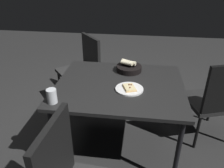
{
  "coord_description": "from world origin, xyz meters",
  "views": [
    {
      "loc": [
        -0.17,
        1.74,
        1.65
      ],
      "look_at": [
        0.06,
        0.07,
        0.74
      ],
      "focal_mm": 35.76,
      "sensor_mm": 36.0,
      "label": 1
    }
  ],
  "objects_px": {
    "bread_basket": "(129,68)",
    "chair_spare": "(83,66)",
    "chair_far": "(216,98)",
    "dining_table": "(120,90)",
    "pizza_plate": "(129,89)",
    "beer_glass": "(52,97)"
  },
  "relations": [
    {
      "from": "pizza_plate",
      "to": "beer_glass",
      "type": "height_order",
      "value": "beer_glass"
    },
    {
      "from": "dining_table",
      "to": "beer_glass",
      "type": "distance_m",
      "value": 0.62
    },
    {
      "from": "bread_basket",
      "to": "chair_spare",
      "type": "bearing_deg",
      "value": -38.44
    },
    {
      "from": "beer_glass",
      "to": "chair_spare",
      "type": "xyz_separation_m",
      "value": [
        0.06,
        -1.13,
        -0.24
      ]
    },
    {
      "from": "dining_table",
      "to": "pizza_plate",
      "type": "relative_size",
      "value": 4.75
    },
    {
      "from": "pizza_plate",
      "to": "chair_spare",
      "type": "distance_m",
      "value": 1.08
    },
    {
      "from": "chair_far",
      "to": "bread_basket",
      "type": "bearing_deg",
      "value": -5.76
    },
    {
      "from": "bread_basket",
      "to": "chair_far",
      "type": "distance_m",
      "value": 0.89
    },
    {
      "from": "chair_spare",
      "to": "chair_far",
      "type": "bearing_deg",
      "value": 158.89
    },
    {
      "from": "beer_glass",
      "to": "bread_basket",
      "type": "bearing_deg",
      "value": -129.67
    },
    {
      "from": "chair_far",
      "to": "chair_spare",
      "type": "distance_m",
      "value": 1.56
    },
    {
      "from": "bread_basket",
      "to": "beer_glass",
      "type": "xyz_separation_m",
      "value": [
        0.54,
        0.65,
        0.01
      ]
    },
    {
      "from": "beer_glass",
      "to": "chair_spare",
      "type": "distance_m",
      "value": 1.16
    },
    {
      "from": "bread_basket",
      "to": "chair_spare",
      "type": "xyz_separation_m",
      "value": [
        0.6,
        -0.48,
        -0.23
      ]
    },
    {
      "from": "pizza_plate",
      "to": "beer_glass",
      "type": "distance_m",
      "value": 0.64
    },
    {
      "from": "dining_table",
      "to": "beer_glass",
      "type": "bearing_deg",
      "value": 36.99
    },
    {
      "from": "chair_spare",
      "to": "dining_table",
      "type": "bearing_deg",
      "value": 125.24
    },
    {
      "from": "dining_table",
      "to": "chair_far",
      "type": "bearing_deg",
      "value": -167.49
    },
    {
      "from": "dining_table",
      "to": "pizza_plate",
      "type": "bearing_deg",
      "value": 135.92
    },
    {
      "from": "pizza_plate",
      "to": "chair_spare",
      "type": "relative_size",
      "value": 0.27
    },
    {
      "from": "bread_basket",
      "to": "chair_spare",
      "type": "height_order",
      "value": "chair_spare"
    },
    {
      "from": "chair_far",
      "to": "chair_spare",
      "type": "bearing_deg",
      "value": -21.11
    }
  ]
}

